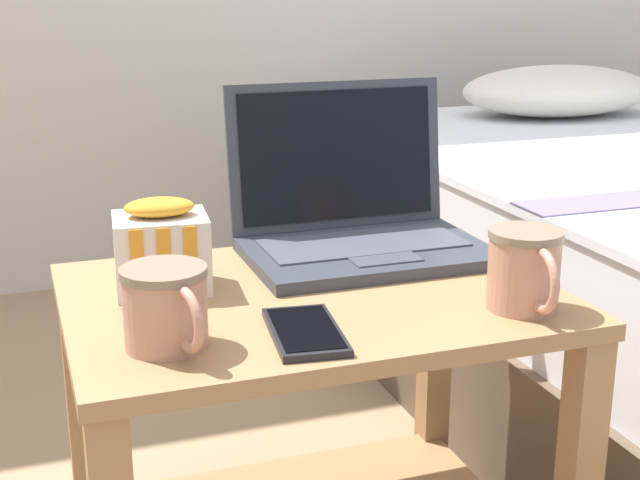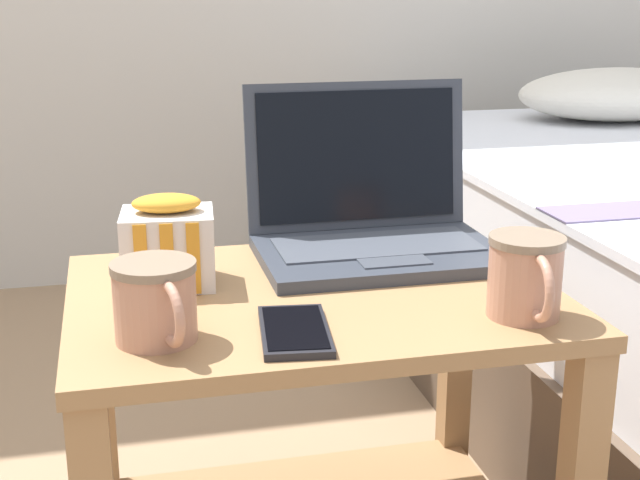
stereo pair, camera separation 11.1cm
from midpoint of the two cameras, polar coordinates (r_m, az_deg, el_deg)
The scene contains 6 objects.
bedside_table at distance 1.24m, azimuth -3.16°, elevation -11.18°, with size 0.63×0.47×0.50m.
laptop at distance 1.33m, azimuth -0.01°, elevation 1.31°, with size 0.35×0.27×0.24m.
mug_front_left at distance 1.11m, azimuth 10.22°, elevation -1.71°, with size 0.09×0.13×0.10m.
mug_front_right at distance 1.00m, azimuth -12.99°, elevation -4.04°, with size 0.10×0.13×0.09m.
snack_bag at distance 1.19m, azimuth -12.78°, elevation -0.59°, with size 0.13×0.11×0.12m.
cell_phone at distance 1.03m, azimuth -4.08°, elevation -5.92°, with size 0.10×0.16×0.01m.
Camera 1 is at (-0.35, -1.04, 0.89)m, focal length 50.00 mm.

